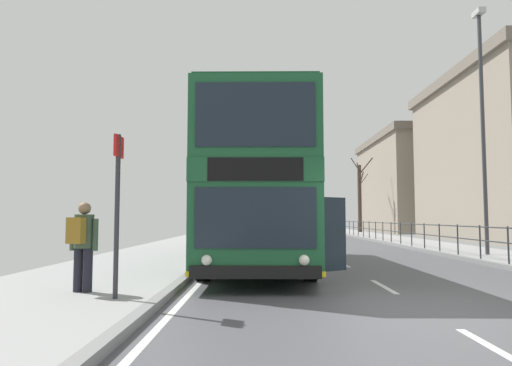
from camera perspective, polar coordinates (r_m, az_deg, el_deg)
The scene contains 8 objects.
ground at distance 7.79m, azimuth 14.99°, elevation -14.56°, with size 15.80×140.00×0.20m.
double_decker_bus_main at distance 14.40m, azimuth 0.22°, elevation -1.07°, with size 3.29×11.52×4.29m.
pedestrian_railing_far_kerb at distance 24.74m, azimuth 17.20°, elevation -5.45°, with size 0.05×30.83×1.07m.
pedestrian_with_backpack at distance 8.90m, azimuth -20.37°, elevation -6.51°, with size 0.55×0.57×1.59m.
bus_stop_sign_near at distance 8.04m, azimuth -16.54°, elevation -1.62°, with size 0.08×0.44×2.69m.
street_lamp_far_side at distance 19.11m, azimuth 25.87°, elevation 7.69°, with size 0.28×0.60×9.00m.
bare_tree_far_00 at distance 44.32m, azimuth 12.54°, elevation -1.47°, with size 2.05×2.43×6.91m.
background_building_01 at distance 52.23m, azimuth 20.55°, elevation -0.10°, with size 12.39×17.08×9.91m.
Camera 1 is at (-2.59, -7.43, 1.45)m, focal length 32.82 mm.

